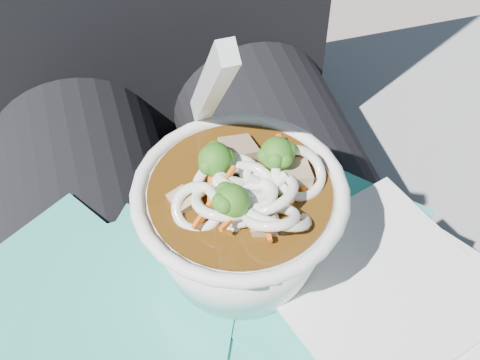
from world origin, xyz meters
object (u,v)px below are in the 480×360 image
object	(u,v)px
stone_ledge	(198,332)
plastic_bag	(227,315)
lap	(226,316)
udon_bowl	(240,216)
person_body	(197,211)

from	to	relation	value
stone_ledge	plastic_bag	size ratio (longest dim) A/B	2.71
lap	plastic_bag	size ratio (longest dim) A/B	1.30
stone_ledge	lap	xyz separation A→B (m)	(0.00, -0.15, 0.31)
stone_ledge	plastic_bag	xyz separation A→B (m)	(-0.01, -0.20, 0.40)
udon_bowl	stone_ledge	bearing A→B (deg)	93.01
plastic_bag	udon_bowl	distance (m)	0.07
lap	person_body	bearing A→B (deg)	90.00
stone_ledge	lap	distance (m)	0.34
person_body	udon_bowl	bearing A→B (deg)	-85.32
person_body	stone_ledge	bearing A→B (deg)	90.00
stone_ledge	udon_bowl	size ratio (longest dim) A/B	5.39
plastic_bag	udon_bowl	size ratio (longest dim) A/B	1.99
lap	udon_bowl	bearing A→B (deg)	-53.13
lap	stone_ledge	bearing A→B (deg)	90.00
lap	plastic_bag	distance (m)	0.10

